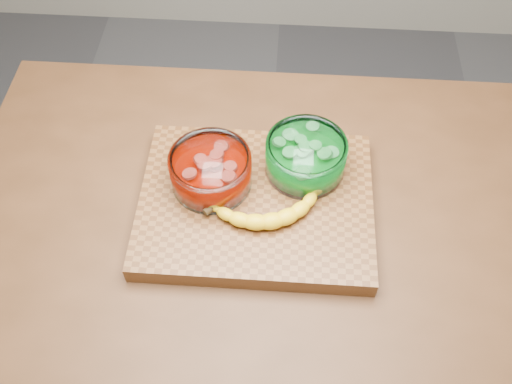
{
  "coord_description": "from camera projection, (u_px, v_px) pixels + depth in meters",
  "views": [
    {
      "loc": [
        0.04,
        -0.63,
        1.84
      ],
      "look_at": [
        0.0,
        0.0,
        0.96
      ],
      "focal_mm": 40.0,
      "sensor_mm": 36.0,
      "label": 1
    }
  ],
  "objects": [
    {
      "name": "ground",
      "position": [
        256.0,
        364.0,
        1.86
      ],
      "size": [
        3.5,
        3.5,
        0.0
      ],
      "primitive_type": "plane",
      "color": "#4F4F53",
      "rests_on": "ground"
    },
    {
      "name": "counter",
      "position": [
        256.0,
        306.0,
        1.49
      ],
      "size": [
        1.2,
        0.8,
        0.9
      ],
      "primitive_type": "cube",
      "color": "#492B16",
      "rests_on": "ground"
    },
    {
      "name": "cutting_board",
      "position": [
        256.0,
        204.0,
        1.11
      ],
      "size": [
        0.45,
        0.35,
        0.04
      ],
      "primitive_type": "cube",
      "color": "brown",
      "rests_on": "counter"
    },
    {
      "name": "bowl_red",
      "position": [
        211.0,
        171.0,
        1.09
      ],
      "size": [
        0.16,
        0.16,
        0.07
      ],
      "color": "white",
      "rests_on": "cutting_board"
    },
    {
      "name": "bowl_green",
      "position": [
        306.0,
        157.0,
        1.11
      ],
      "size": [
        0.16,
        0.16,
        0.07
      ],
      "color": "white",
      "rests_on": "cutting_board"
    },
    {
      "name": "banana",
      "position": [
        265.0,
        204.0,
        1.07
      ],
      "size": [
        0.25,
        0.14,
        0.04
      ],
      "primitive_type": null,
      "color": "yellow",
      "rests_on": "cutting_board"
    }
  ]
}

